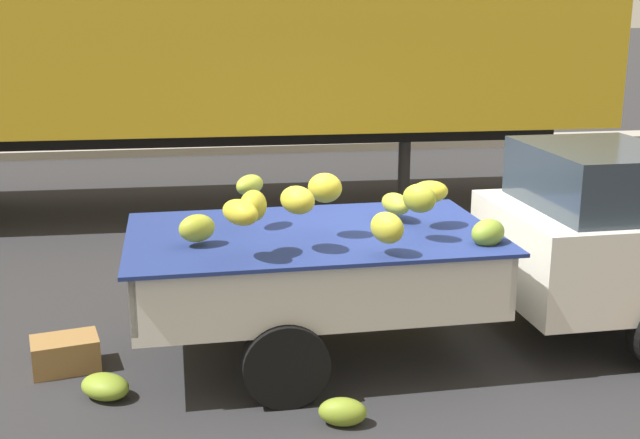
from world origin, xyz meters
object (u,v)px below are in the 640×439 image
at_px(semi_trailer, 168,30).
at_px(produce_crate, 65,354).
at_px(pickup_truck, 550,243).
at_px(fallen_banana_bunch_near_tailgate, 105,387).
at_px(fallen_banana_bunch_by_wheel, 343,412).

relative_size(semi_trailer, produce_crate, 23.16).
bearing_deg(produce_crate, pickup_truck, -0.43).
bearing_deg(pickup_truck, produce_crate, 178.23).
distance_m(fallen_banana_bunch_near_tailgate, produce_crate, 0.67).
xyz_separation_m(semi_trailer, fallen_banana_bunch_by_wheel, (1.23, -6.44, -2.44)).
bearing_deg(semi_trailer, produce_crate, -97.85).
relative_size(fallen_banana_bunch_near_tailgate, produce_crate, 0.76).
bearing_deg(fallen_banana_bunch_near_tailgate, produce_crate, 122.77).
xyz_separation_m(fallen_banana_bunch_by_wheel, produce_crate, (-2.04, 1.24, 0.03)).
distance_m(semi_trailer, fallen_banana_bunch_near_tailgate, 6.28).
bearing_deg(fallen_banana_bunch_by_wheel, pickup_truck, 30.67).
height_order(fallen_banana_bunch_near_tailgate, produce_crate, produce_crate).
height_order(pickup_truck, fallen_banana_bunch_near_tailgate, pickup_truck).
height_order(pickup_truck, fallen_banana_bunch_by_wheel, pickup_truck).
bearing_deg(pickup_truck, fallen_banana_bunch_by_wheel, -150.67).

